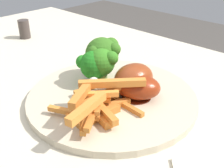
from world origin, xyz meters
TOP-DOWN VIEW (x-y plane):
  - dining_table at (0.00, 0.00)m, footprint 1.26×0.66m
  - dinner_plate at (0.03, -0.01)m, footprint 0.29×0.29m
  - broccoli_floret_front at (-0.02, -0.01)m, footprint 0.06×0.05m
  - broccoli_floret_middle at (-0.03, 0.02)m, footprint 0.07×0.07m
  - broccoli_floret_back at (-0.01, -0.00)m, footprint 0.05×0.06m
  - carrot_fries_pile at (0.05, -0.07)m, footprint 0.12×0.15m
  - chicken_drumstick_near at (0.06, 0.01)m, footprint 0.12×0.09m
  - chicken_drumstick_far at (0.05, 0.02)m, footprint 0.07×0.13m
  - pepper_shaker at (-0.37, 0.06)m, footprint 0.03×0.03m

SIDE VIEW (x-z plane):
  - dining_table at x=0.00m, z-range 0.25..0.96m
  - dinner_plate at x=0.03m, z-range 0.71..0.72m
  - pepper_shaker at x=-0.37m, z-range 0.71..0.76m
  - carrot_fries_pile at x=0.05m, z-range 0.72..0.76m
  - chicken_drumstick_near at x=0.06m, z-range 0.72..0.76m
  - chicken_drumstick_far at x=0.05m, z-range 0.72..0.77m
  - broccoli_floret_front at x=-0.02m, z-range 0.73..0.79m
  - broccoli_floret_back at x=-0.01m, z-range 0.73..0.80m
  - broccoli_floret_middle at x=-0.03m, z-range 0.73..0.81m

